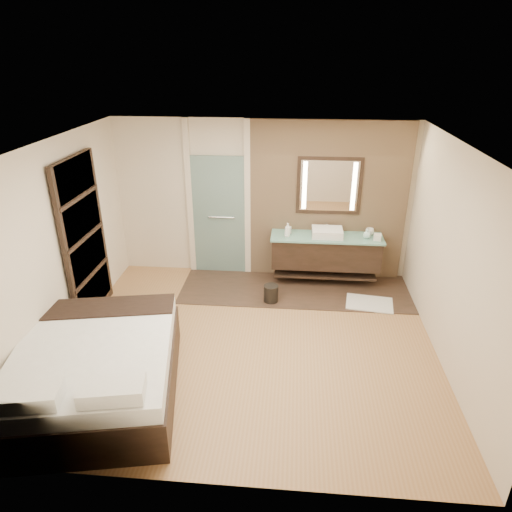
# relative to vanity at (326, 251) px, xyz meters

# --- Properties ---
(floor) EXTENTS (5.00, 5.00, 0.00)m
(floor) POSITION_rel_vanity_xyz_m (-1.10, -1.92, -0.58)
(floor) COLOR #9D6D42
(floor) RESTS_ON ground
(tile_strip) EXTENTS (3.80, 1.30, 0.01)m
(tile_strip) POSITION_rel_vanity_xyz_m (-0.50, -0.32, -0.57)
(tile_strip) COLOR #31251A
(tile_strip) RESTS_ON floor
(stone_wall) EXTENTS (2.60, 0.08, 2.70)m
(stone_wall) POSITION_rel_vanity_xyz_m (0.00, 0.29, 0.77)
(stone_wall) COLOR tan
(stone_wall) RESTS_ON floor
(vanity) EXTENTS (1.85, 0.55, 0.88)m
(vanity) POSITION_rel_vanity_xyz_m (0.00, 0.00, 0.00)
(vanity) COLOR black
(vanity) RESTS_ON stone_wall
(mirror_unit) EXTENTS (1.06, 0.04, 0.96)m
(mirror_unit) POSITION_rel_vanity_xyz_m (0.00, 0.24, 1.07)
(mirror_unit) COLOR black
(mirror_unit) RESTS_ON stone_wall
(frosted_door) EXTENTS (1.10, 0.12, 2.70)m
(frosted_door) POSITION_rel_vanity_xyz_m (-1.85, 0.28, 0.56)
(frosted_door) COLOR #9FC9C2
(frosted_door) RESTS_ON floor
(shoji_partition) EXTENTS (0.06, 1.20, 2.40)m
(shoji_partition) POSITION_rel_vanity_xyz_m (-3.53, -1.32, 0.63)
(shoji_partition) COLOR black
(shoji_partition) RESTS_ON floor
(bed) EXTENTS (2.15, 2.49, 0.85)m
(bed) POSITION_rel_vanity_xyz_m (-2.75, -3.08, -0.23)
(bed) COLOR black
(bed) RESTS_ON floor
(bath_mat) EXTENTS (0.78, 0.59, 0.02)m
(bath_mat) POSITION_rel_vanity_xyz_m (0.69, -0.71, -0.56)
(bath_mat) COLOR silver
(bath_mat) RESTS_ON floor
(waste_bin) EXTENTS (0.29, 0.29, 0.29)m
(waste_bin) POSITION_rel_vanity_xyz_m (-0.88, -0.76, -0.44)
(waste_bin) COLOR black
(waste_bin) RESTS_ON floor
(tissue_box) EXTENTS (0.14, 0.14, 0.10)m
(tissue_box) POSITION_rel_vanity_xyz_m (0.80, -0.11, 0.33)
(tissue_box) COLOR silver
(tissue_box) RESTS_ON vanity
(soap_bottle_a) EXTENTS (0.11, 0.11, 0.23)m
(soap_bottle_a) POSITION_rel_vanity_xyz_m (-0.66, -0.09, 0.40)
(soap_bottle_a) COLOR white
(soap_bottle_a) RESTS_ON vanity
(soap_bottle_b) EXTENTS (0.10, 0.10, 0.18)m
(soap_bottle_b) POSITION_rel_vanity_xyz_m (-0.64, 0.05, 0.37)
(soap_bottle_b) COLOR #B2B2B2
(soap_bottle_b) RESTS_ON vanity
(soap_bottle_c) EXTENTS (0.15, 0.15, 0.16)m
(soap_bottle_c) POSITION_rel_vanity_xyz_m (0.65, -0.04, 0.36)
(soap_bottle_c) COLOR silver
(soap_bottle_c) RESTS_ON vanity
(cup) EXTENTS (0.15, 0.15, 0.11)m
(cup) POSITION_rel_vanity_xyz_m (0.71, 0.11, 0.34)
(cup) COLOR white
(cup) RESTS_ON vanity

